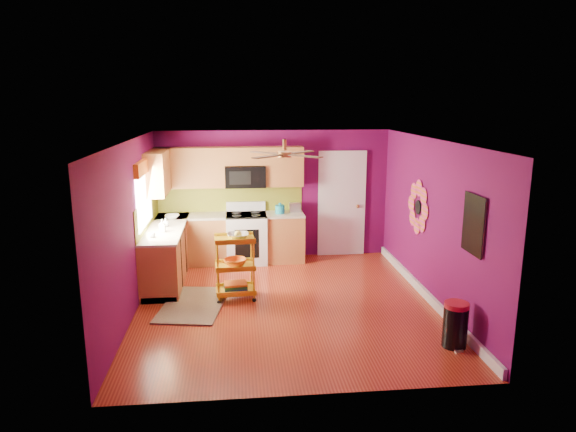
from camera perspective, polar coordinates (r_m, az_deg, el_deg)
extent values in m
plane|color=maroon|center=(8.01, -0.21, -9.74)|extent=(5.00, 5.00, 0.00)
cube|color=#600B4B|center=(10.05, -1.60, 2.38)|extent=(4.50, 0.04, 2.50)
cube|color=#600B4B|center=(5.24, 2.46, -7.58)|extent=(4.50, 0.04, 2.50)
cube|color=#600B4B|center=(7.74, -17.05, -1.38)|extent=(0.04, 5.00, 2.50)
cube|color=#600B4B|center=(8.14, 15.75, -0.60)|extent=(0.04, 5.00, 2.50)
cube|color=silver|center=(7.42, -0.23, 8.39)|extent=(4.50, 5.00, 0.04)
cube|color=white|center=(8.47, 15.07, -8.39)|extent=(0.05, 4.90, 0.14)
cube|color=#975729|center=(9.18, -13.29, -4.13)|extent=(0.60, 2.30, 0.90)
cube|color=#975729|center=(9.91, -6.36, -2.59)|extent=(2.80, 0.60, 0.90)
cube|color=beige|center=(9.06, -13.44, -1.28)|extent=(0.63, 2.30, 0.04)
cube|color=beige|center=(9.80, -6.42, 0.06)|extent=(2.80, 0.63, 0.04)
cube|color=black|center=(9.30, -13.17, -6.48)|extent=(0.54, 2.30, 0.10)
cube|color=black|center=(10.03, -6.30, -4.79)|extent=(2.80, 0.54, 0.10)
cube|color=white|center=(9.88, -4.62, -2.54)|extent=(0.76, 0.66, 0.92)
cube|color=black|center=(9.77, -4.67, 0.09)|extent=(0.76, 0.62, 0.03)
cube|color=white|center=(10.02, -4.71, 1.09)|extent=(0.76, 0.06, 0.18)
cube|color=black|center=(9.57, -4.57, -3.11)|extent=(0.45, 0.02, 0.55)
cube|color=#975729|center=(9.81, -10.89, 5.30)|extent=(1.32, 0.33, 0.75)
cube|color=#975729|center=(9.82, -0.44, 5.53)|extent=(0.72, 0.33, 0.75)
cube|color=#975729|center=(9.75, -4.81, 6.65)|extent=(0.76, 0.33, 0.34)
cube|color=#975729|center=(9.39, -14.16, 4.81)|extent=(0.33, 1.30, 0.75)
cube|color=black|center=(9.76, -4.76, 4.41)|extent=(0.76, 0.38, 0.40)
cube|color=olive|center=(10.03, -6.45, 1.96)|extent=(2.80, 0.01, 0.51)
cube|color=olive|center=(9.04, -15.36, 0.38)|extent=(0.01, 2.30, 0.51)
cube|color=white|center=(8.68, -15.75, 2.24)|extent=(0.03, 1.20, 1.00)
cube|color=orange|center=(8.60, -15.74, 5.32)|extent=(0.08, 1.35, 0.22)
cube|color=white|center=(10.26, 5.96, 1.25)|extent=(0.85, 0.04, 2.05)
cube|color=white|center=(10.24, 5.98, 1.23)|extent=(0.95, 0.02, 2.15)
sphere|color=#BF8C3F|center=(10.28, 7.77, 1.08)|extent=(0.07, 0.07, 0.07)
cylinder|color=black|center=(8.66, 14.24, 0.95)|extent=(0.01, 0.24, 0.24)
cube|color=teal|center=(6.82, 19.98, -0.88)|extent=(0.03, 0.52, 0.72)
cube|color=black|center=(6.81, 19.87, -0.88)|extent=(0.01, 0.56, 0.76)
cylinder|color=#BF8C3F|center=(7.62, -0.37, 7.91)|extent=(0.06, 0.06, 0.16)
cylinder|color=#BF8C3F|center=(7.63, -0.37, 6.86)|extent=(0.20, 0.20, 0.08)
cube|color=#4C2D19|center=(7.93, 1.39, 7.08)|extent=(0.47, 0.47, 0.01)
cube|color=#4C2D19|center=(7.88, -2.52, 7.04)|extent=(0.47, 0.47, 0.01)
cube|color=#4C2D19|center=(7.35, -2.28, 6.62)|extent=(0.47, 0.47, 0.01)
cube|color=#4C2D19|center=(7.40, 1.91, 6.66)|extent=(0.47, 0.47, 0.01)
cube|color=black|center=(8.09, -10.46, -9.64)|extent=(1.11, 1.57, 0.02)
cylinder|color=gold|center=(7.88, -7.77, -6.22)|extent=(0.03, 0.03, 0.94)
cylinder|color=gold|center=(7.92, -3.81, -6.05)|extent=(0.03, 0.03, 0.94)
cylinder|color=gold|center=(8.24, -7.87, -5.37)|extent=(0.03, 0.03, 0.94)
cylinder|color=gold|center=(8.27, -4.09, -5.21)|extent=(0.03, 0.03, 0.94)
sphere|color=black|center=(8.05, -7.67, -9.47)|extent=(0.07, 0.07, 0.07)
sphere|color=black|center=(8.09, -3.76, -9.29)|extent=(0.07, 0.07, 0.07)
sphere|color=black|center=(8.40, -7.77, -8.50)|extent=(0.07, 0.07, 0.07)
sphere|color=black|center=(8.43, -4.03, -8.33)|extent=(0.07, 0.07, 0.07)
cube|color=gold|center=(7.94, -5.96, -2.63)|extent=(0.64, 0.48, 0.03)
cube|color=gold|center=(8.07, -5.89, -5.59)|extent=(0.64, 0.48, 0.03)
cube|color=gold|center=(8.20, -5.82, -8.24)|extent=(0.64, 0.48, 0.03)
imported|color=beige|center=(7.93, -5.57, -2.21)|extent=(0.36, 0.36, 0.08)
sphere|color=yellow|center=(7.92, -5.57, -2.03)|extent=(0.11, 0.11, 0.11)
imported|color=orange|center=(8.05, -5.90, -5.12)|extent=(0.37, 0.37, 0.11)
cube|color=navy|center=(8.19, -5.83, -7.99)|extent=(0.37, 0.29, 0.04)
cube|color=#267233|center=(8.17, -5.83, -7.72)|extent=(0.37, 0.29, 0.04)
cube|color=orange|center=(8.16, -5.84, -7.48)|extent=(0.37, 0.29, 0.03)
cylinder|color=black|center=(6.97, 18.07, -11.64)|extent=(0.36, 0.36, 0.53)
cylinder|color=#B01925|center=(6.85, 18.25, -9.39)|extent=(0.31, 0.31, 0.06)
cube|color=beige|center=(6.95, 18.44, -14.03)|extent=(0.11, 0.07, 0.03)
cylinder|color=teal|center=(9.81, -0.90, 0.75)|extent=(0.18, 0.18, 0.16)
sphere|color=teal|center=(9.79, -0.90, 1.33)|extent=(0.06, 0.06, 0.06)
cube|color=beige|center=(9.95, 0.78, 0.99)|extent=(0.22, 0.15, 0.18)
imported|color=#EA3F72|center=(8.68, -13.81, -1.06)|extent=(0.10, 0.10, 0.21)
imported|color=white|center=(9.04, -13.43, -0.69)|extent=(0.12, 0.12, 0.15)
imported|color=white|center=(9.64, -12.75, -0.07)|extent=(0.27, 0.27, 0.07)
imported|color=white|center=(8.39, -14.87, -2.03)|extent=(0.11, 0.11, 0.09)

